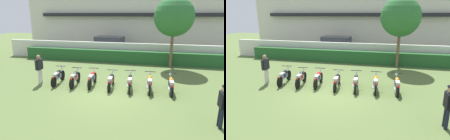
# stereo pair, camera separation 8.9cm
# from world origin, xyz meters

# --- Properties ---
(ground) EXTENTS (60.00, 60.00, 0.00)m
(ground) POSITION_xyz_m (0.00, 0.00, 0.00)
(ground) COLOR #566B38
(building) EXTENTS (24.67, 6.50, 7.51)m
(building) POSITION_xyz_m (0.00, 15.04, 3.76)
(building) COLOR beige
(building) RESTS_ON ground
(compound_wall) EXTENTS (23.43, 0.30, 1.60)m
(compound_wall) POSITION_xyz_m (0.00, 7.80, 0.80)
(compound_wall) COLOR silver
(compound_wall) RESTS_ON ground
(hedge_row) EXTENTS (18.75, 0.70, 1.04)m
(hedge_row) POSITION_xyz_m (0.00, 7.10, 0.52)
(hedge_row) COLOR #235628
(hedge_row) RESTS_ON ground
(parked_car) EXTENTS (4.65, 2.41, 1.89)m
(parked_car) POSITION_xyz_m (-2.09, 9.93, 0.94)
(parked_car) COLOR silver
(parked_car) RESTS_ON ground
(tree_near_inspector) EXTENTS (2.94, 2.94, 5.31)m
(tree_near_inspector) POSITION_xyz_m (3.50, 6.47, 3.83)
(tree_near_inspector) COLOR brown
(tree_near_inspector) RESTS_ON ground
(motorcycle_in_row_0) EXTENTS (0.60, 1.95, 0.96)m
(motorcycle_in_row_0) POSITION_xyz_m (-3.24, 0.95, 0.45)
(motorcycle_in_row_0) COLOR black
(motorcycle_in_row_0) RESTS_ON ground
(motorcycle_in_row_1) EXTENTS (0.60, 1.83, 0.97)m
(motorcycle_in_row_1) POSITION_xyz_m (-2.13, 0.87, 0.45)
(motorcycle_in_row_1) COLOR black
(motorcycle_in_row_1) RESTS_ON ground
(motorcycle_in_row_2) EXTENTS (0.60, 1.82, 0.96)m
(motorcycle_in_row_2) POSITION_xyz_m (-1.12, 1.03, 0.45)
(motorcycle_in_row_2) COLOR black
(motorcycle_in_row_2) RESTS_ON ground
(motorcycle_in_row_3) EXTENTS (0.60, 1.86, 0.94)m
(motorcycle_in_row_3) POSITION_xyz_m (0.02, 0.93, 0.44)
(motorcycle_in_row_3) COLOR black
(motorcycle_in_row_3) RESTS_ON ground
(motorcycle_in_row_4) EXTENTS (0.60, 1.93, 0.97)m
(motorcycle_in_row_4) POSITION_xyz_m (1.09, 0.93, 0.45)
(motorcycle_in_row_4) COLOR black
(motorcycle_in_row_4) RESTS_ON ground
(motorcycle_in_row_5) EXTENTS (0.60, 1.86, 0.98)m
(motorcycle_in_row_5) POSITION_xyz_m (2.15, 0.95, 0.46)
(motorcycle_in_row_5) COLOR black
(motorcycle_in_row_5) RESTS_ON ground
(motorcycle_in_row_6) EXTENTS (0.60, 1.92, 0.95)m
(motorcycle_in_row_6) POSITION_xyz_m (3.26, 1.01, 0.44)
(motorcycle_in_row_6) COLOR black
(motorcycle_in_row_6) RESTS_ON ground
(inspector_person) EXTENTS (0.23, 0.69, 1.74)m
(inspector_person) POSITION_xyz_m (-4.28, 0.73, 1.04)
(inspector_person) COLOR silver
(inspector_person) RESTS_ON ground
(officer_0) EXTENTS (0.23, 0.66, 1.63)m
(officer_0) POSITION_xyz_m (4.84, -2.17, 0.96)
(officer_0) COLOR black
(officer_0) RESTS_ON ground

